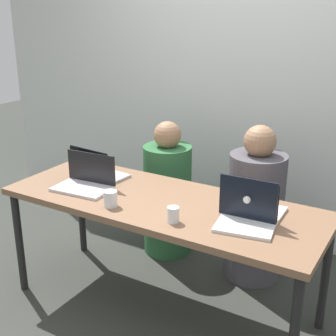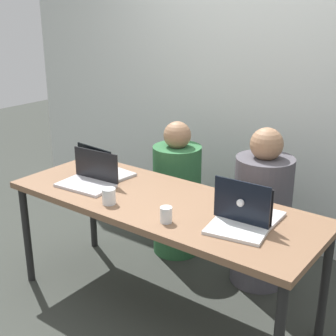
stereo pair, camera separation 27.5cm
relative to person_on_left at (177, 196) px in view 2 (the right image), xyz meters
name	(u,v)px [view 2 (the right image)]	position (x,y,z in m)	size (l,w,h in m)	color
ground_plane	(161,306)	(0.35, -0.65, -0.46)	(12.00, 12.00, 0.00)	#333631
back_wall	(264,83)	(0.35, 0.64, 0.80)	(5.02, 0.10, 2.53)	silver
desk	(161,209)	(0.35, -0.65, 0.22)	(1.93, 0.72, 0.74)	brown
person_on_left	(177,196)	(0.00, 0.00, 0.00)	(0.38, 0.38, 1.04)	#2D6539
person_on_right	(261,216)	(0.70, 0.00, 0.03)	(0.46, 0.46, 1.10)	#4C4950
laptop_back_left	(104,169)	(-0.20, -0.56, 0.33)	(0.34, 0.27, 0.22)	#B3B5B8
laptop_front_left	(89,178)	(-0.16, -0.74, 0.33)	(0.37, 0.26, 0.21)	silver
laptop_back_right	(248,210)	(0.88, -0.58, 0.33)	(0.33, 0.29, 0.24)	silver
laptop_front_right	(240,220)	(0.90, -0.70, 0.33)	(0.33, 0.27, 0.21)	silver
water_glass_right	(166,216)	(0.55, -0.87, 0.32)	(0.07, 0.07, 0.09)	white
water_glass_left	(109,197)	(0.14, -0.87, 0.32)	(0.08, 0.08, 0.09)	white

